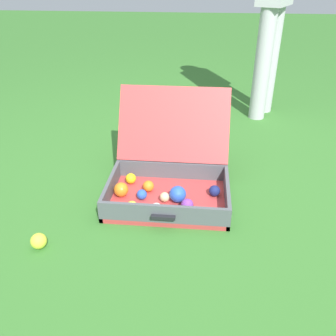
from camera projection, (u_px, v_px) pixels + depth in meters
The scene contains 3 objects.
ground_plane at pixel (176, 194), 1.91m from camera, with size 16.00×16.00×0.00m, color #336B28.
open_suitcase at pixel (168, 175), 1.87m from camera, with size 0.61×0.66×0.48m.
stray_ball_on_grass at pixel (39, 241), 1.54m from camera, with size 0.07×0.07×0.07m, color #CCDB38.
Camera 1 is at (0.11, -1.59, 1.07)m, focal length 38.58 mm.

